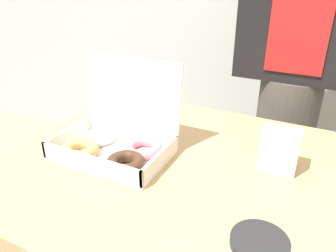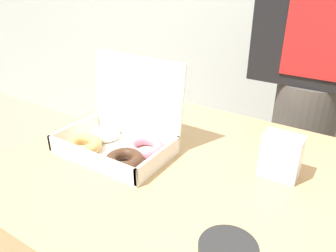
# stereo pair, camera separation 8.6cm
# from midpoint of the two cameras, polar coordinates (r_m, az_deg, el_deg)

# --- Properties ---
(donut_box) EXTENTS (0.32, 0.25, 0.25)m
(donut_box) POSITION_cam_midpoint_polar(r_m,az_deg,el_deg) (0.94, -11.86, -2.61)
(donut_box) COLOR white
(donut_box) RESTS_ON table
(napkin_holder) EXTENTS (0.09, 0.06, 0.12)m
(napkin_holder) POSITION_cam_midpoint_polar(r_m,az_deg,el_deg) (0.88, 16.25, -4.07)
(napkin_holder) COLOR silver
(napkin_holder) RESTS_ON table
(person_customer) EXTENTS (0.44, 0.24, 1.62)m
(person_customer) POSITION_cam_midpoint_polar(r_m,az_deg,el_deg) (1.36, 19.62, 9.74)
(person_customer) COLOR #4C4742
(person_customer) RESTS_ON ground_plane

